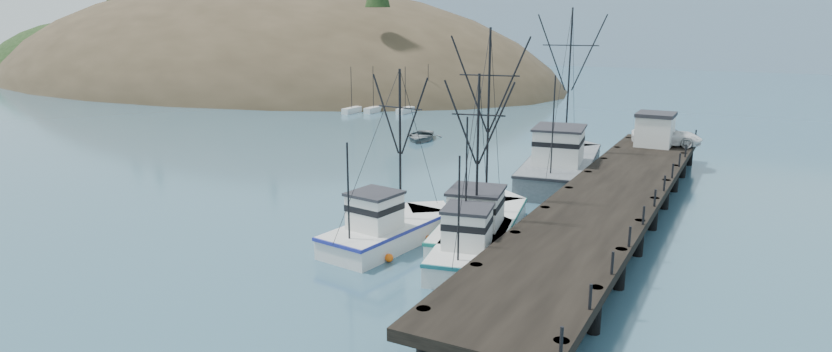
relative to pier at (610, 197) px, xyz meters
The scene contains 13 objects.
ground 21.33m from the pier, 131.19° to the right, with size 400.00×400.00×0.00m, color #2F5368.
pier is the anchor object (origin of this frame).
headland 108.95m from the pier, 144.86° to the left, with size 134.80×78.00×51.00m.
distant_ridge 154.06m from the pier, 91.49° to the left, with size 360.00×40.00×26.00m, color #9EB2C6.
distant_ridge_far 177.43m from the pier, 107.72° to the left, with size 180.00×25.00×18.00m, color silver.
moored_sailboats 58.50m from the pier, 135.80° to the left, with size 24.05×18.95×6.35m.
trawler_near 11.04m from the pier, 117.08° to the right, with size 4.78×9.79×10.07m.
trawler_mid 13.93m from the pier, 136.91° to the right, with size 4.48×10.10×10.12m.
trawler_far 8.56m from the pier, 135.26° to the right, with size 5.77×12.24×12.31m.
work_vessel 11.19m from the pier, 120.91° to the left, with size 6.78×16.48×13.60m.
pier_shed 17.17m from the pier, 90.13° to the left, with size 3.00×3.20×2.80m.
pickup_truck 18.05m from the pier, 87.37° to the left, with size 2.60×5.64×1.57m, color white.
motorboat 30.83m from the pier, 140.14° to the left, with size 3.95×5.53×1.15m, color #575E60.
Camera 1 is at (21.61, -23.66, 12.46)m, focal length 28.00 mm.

